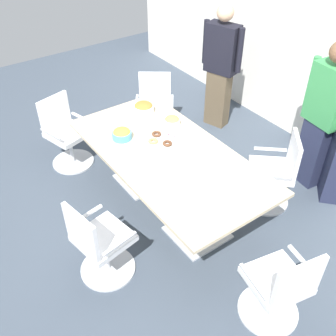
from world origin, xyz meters
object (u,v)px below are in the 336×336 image
at_px(office_chair_2, 155,111).
at_px(person_standing_0, 221,66).
at_px(snack_bowl_pretzels, 144,107).
at_px(person_standing_1, 323,116).
at_px(snack_bowl_chips_yellow, 122,134).
at_px(napkin_pile, 204,156).
at_px(office_chair_3, 66,136).
at_px(plate_stack, 235,176).
at_px(office_chair_0, 279,289).
at_px(donut_platter, 162,139).
at_px(office_chair_4, 100,245).
at_px(snack_bowl_cookies, 172,121).
at_px(office_chair_1, 275,175).
at_px(conference_table, 168,163).

xyz_separation_m(office_chair_2, person_standing_0, (0.26, 0.94, 0.52)).
bearing_deg(snack_bowl_pretzels, person_standing_1, 43.26).
relative_size(snack_bowl_chips_yellow, napkin_pile, 1.40).
bearing_deg(office_chair_3, person_standing_0, 154.45).
relative_size(office_chair_2, person_standing_1, 0.51).
bearing_deg(person_standing_1, plate_stack, 100.61).
xyz_separation_m(snack_bowl_pretzels, napkin_pile, (1.16, -0.00, -0.03)).
xyz_separation_m(office_chair_0, napkin_pile, (-1.42, 0.33, 0.37)).
bearing_deg(plate_stack, donut_platter, -167.11).
bearing_deg(snack_bowl_pretzels, office_chair_3, -124.58).
bearing_deg(person_standing_1, donut_platter, 68.95).
distance_m(snack_bowl_chips_yellow, plate_stack, 1.35).
height_order(office_chair_4, snack_bowl_chips_yellow, office_chair_4).
xyz_separation_m(office_chair_3, snack_bowl_cookies, (1.00, 0.95, 0.39)).
relative_size(office_chair_1, napkin_pile, 5.87).
bearing_deg(snack_bowl_cookies, plate_stack, -3.80).
distance_m(snack_bowl_chips_yellow, napkin_pile, 0.96).
distance_m(snack_bowl_pretzels, napkin_pile, 1.16).
relative_size(office_chair_2, donut_platter, 2.79).
relative_size(office_chair_1, snack_bowl_chips_yellow, 4.18).
relative_size(office_chair_0, snack_bowl_pretzels, 3.59).
bearing_deg(conference_table, office_chair_0, -2.69).
relative_size(office_chair_4, plate_stack, 3.97).
xyz_separation_m(snack_bowl_chips_yellow, napkin_pile, (0.81, 0.51, -0.03)).
bearing_deg(snack_bowl_pretzels, donut_platter, -15.10).
xyz_separation_m(office_chair_2, office_chair_4, (1.73, -1.77, 0.00)).
xyz_separation_m(snack_bowl_chips_yellow, donut_platter, (0.29, 0.34, -0.04)).
distance_m(snack_bowl_pretzels, donut_platter, 0.67).
height_order(donut_platter, napkin_pile, napkin_pile).
xyz_separation_m(snack_bowl_pretzels, snack_bowl_cookies, (0.43, 0.12, -0.02)).
xyz_separation_m(office_chair_0, snack_bowl_cookies, (-2.15, 0.46, 0.39)).
relative_size(snack_bowl_cookies, plate_stack, 0.85).
height_order(office_chair_0, plate_stack, office_chair_0).
xyz_separation_m(office_chair_2, snack_bowl_cookies, (0.86, -0.33, 0.39)).
bearing_deg(donut_platter, snack_bowl_cookies, 126.48).
xyz_separation_m(office_chair_4, snack_bowl_cookies, (-0.86, 1.45, 0.39)).
bearing_deg(office_chair_3, snack_bowl_cookies, 118.15).
bearing_deg(office_chair_0, snack_bowl_chips_yellow, 106.04).
relative_size(office_chair_4, napkin_pile, 5.87).
relative_size(conference_table, office_chair_2, 2.64).
height_order(office_chair_4, plate_stack, office_chair_4).
distance_m(office_chair_1, person_standing_1, 0.85).
bearing_deg(donut_platter, office_chair_3, -151.58).
bearing_deg(office_chair_1, plate_stack, 136.40).
distance_m(office_chair_4, plate_stack, 1.45).
bearing_deg(person_standing_1, snack_bowl_cookies, 57.73).
distance_m(office_chair_4, person_standing_0, 3.13).
height_order(snack_bowl_chips_yellow, plate_stack, snack_bowl_chips_yellow).
relative_size(office_chair_0, office_chair_3, 1.00).
xyz_separation_m(office_chair_1, person_standing_1, (-0.01, 0.66, 0.53)).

